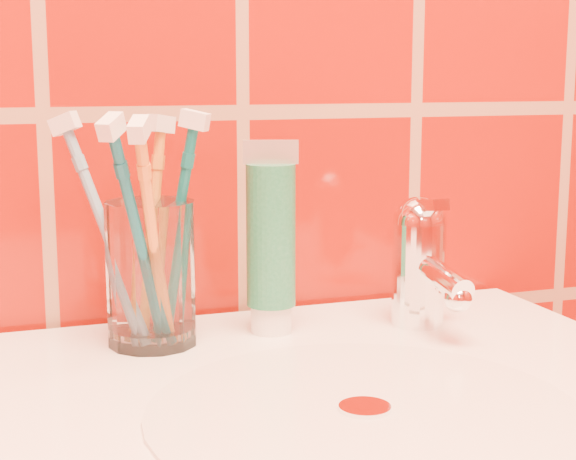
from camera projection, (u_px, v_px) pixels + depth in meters
name	position (u px, v px, depth m)	size (l,w,h in m)	color
glass_tumbler	(151.00, 273.00, 0.74)	(0.08, 0.08, 0.12)	white
toothpaste_tube	(271.00, 244.00, 0.78)	(0.05, 0.04, 0.17)	white
faucet	(421.00, 257.00, 0.80)	(0.05, 0.11, 0.12)	white
toothbrush_0	(153.00, 230.00, 0.75)	(0.05, 0.04, 0.20)	orange
toothbrush_1	(139.00, 240.00, 0.70)	(0.07, 0.08, 0.20)	#0D5C74
toothbrush_2	(176.00, 230.00, 0.74)	(0.06, 0.05, 0.20)	#0B5F64
toothbrush_3	(107.00, 233.00, 0.74)	(0.08, 0.06, 0.20)	#6795B7
toothbrush_4	(153.00, 241.00, 0.70)	(0.05, 0.09, 0.20)	orange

